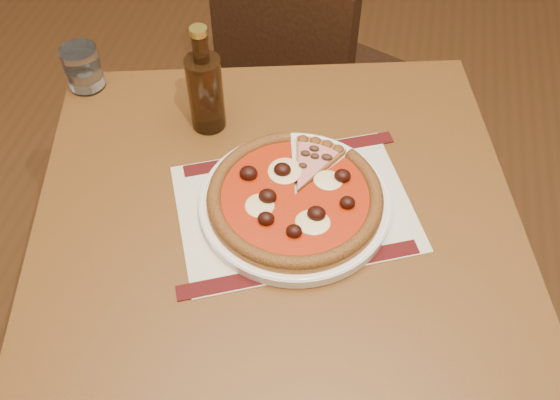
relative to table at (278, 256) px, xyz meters
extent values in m
cube|color=#553018|center=(0.63, 0.78, -0.66)|extent=(5.00, 6.00, 0.02)
cube|color=brown|center=(0.00, 0.00, 0.08)|extent=(0.98, 0.98, 0.04)
cylinder|color=brown|center=(-0.43, 0.25, -0.29)|extent=(0.05, 0.05, 0.71)
cylinder|color=brown|center=(0.25, 0.43, -0.29)|extent=(0.05, 0.05, 0.71)
cube|color=black|center=(-0.06, 0.78, -0.24)|extent=(0.52, 0.52, 0.04)
cylinder|color=black|center=(0.16, 0.87, -0.46)|extent=(0.03, 0.03, 0.39)
cylinder|color=black|center=(-0.15, 1.00, -0.46)|extent=(0.03, 0.03, 0.39)
cylinder|color=black|center=(0.04, 0.56, -0.46)|extent=(0.03, 0.03, 0.39)
cylinder|color=black|center=(-0.28, 0.69, -0.46)|extent=(0.03, 0.03, 0.39)
cube|color=black|center=(-0.12, 0.62, -0.02)|extent=(0.38, 0.19, 0.41)
cube|color=beige|center=(0.02, 0.03, 0.10)|extent=(0.46, 0.41, 0.00)
cylinder|color=white|center=(0.02, 0.03, 0.11)|extent=(0.32, 0.32, 0.02)
cylinder|color=#A56A28|center=(0.02, 0.03, 0.13)|extent=(0.29, 0.29, 0.01)
torus|color=brown|center=(0.02, 0.03, 0.13)|extent=(0.29, 0.29, 0.02)
cylinder|color=#A11A07|center=(0.02, 0.03, 0.13)|extent=(0.25, 0.25, 0.00)
ellipsoid|color=beige|center=(0.00, 0.08, 0.14)|extent=(0.05, 0.04, 0.01)
ellipsoid|color=beige|center=(-0.04, -0.01, 0.14)|extent=(0.05, 0.04, 0.01)
ellipsoid|color=beige|center=(0.05, -0.01, 0.14)|extent=(0.05, 0.04, 0.01)
ellipsoid|color=beige|center=(0.08, 0.09, 0.14)|extent=(0.05, 0.04, 0.01)
ellipsoid|color=black|center=(-0.01, 0.08, 0.15)|extent=(0.03, 0.03, 0.02)
ellipsoid|color=black|center=(-0.06, 0.06, 0.15)|extent=(0.03, 0.03, 0.02)
ellipsoid|color=black|center=(-0.03, 0.01, 0.15)|extent=(0.03, 0.03, 0.02)
ellipsoid|color=black|center=(-0.02, -0.05, 0.15)|extent=(0.03, 0.03, 0.02)
ellipsoid|color=black|center=(0.03, -0.03, 0.15)|extent=(0.03, 0.03, 0.02)
ellipsoid|color=black|center=(0.09, -0.03, 0.15)|extent=(0.03, 0.03, 0.02)
ellipsoid|color=black|center=(0.08, 0.03, 0.15)|extent=(0.03, 0.03, 0.02)
ellipsoid|color=black|center=(0.10, 0.09, 0.15)|extent=(0.03, 0.03, 0.02)
ellipsoid|color=#3E2416|center=(0.04, 0.09, 0.14)|extent=(0.02, 0.01, 0.01)
ellipsoid|color=#3E2416|center=(0.05, 0.13, 0.14)|extent=(0.02, 0.01, 0.01)
ellipsoid|color=#3E2416|center=(0.03, 0.09, 0.14)|extent=(0.02, 0.01, 0.01)
ellipsoid|color=#3E2416|center=(0.03, 0.13, 0.14)|extent=(0.02, 0.01, 0.01)
ellipsoid|color=#3E2416|center=(0.02, 0.09, 0.14)|extent=(0.02, 0.01, 0.01)
cylinder|color=white|center=(-0.44, 0.26, 0.14)|extent=(0.09, 0.09, 0.09)
cylinder|color=black|center=(-0.17, 0.20, 0.18)|extent=(0.06, 0.06, 0.15)
cylinder|color=black|center=(-0.17, 0.20, 0.27)|extent=(0.03, 0.03, 0.06)
cylinder|color=olive|center=(-0.17, 0.20, 0.31)|extent=(0.03, 0.03, 0.01)
camera|label=1|loc=(0.13, -0.61, 0.91)|focal=40.00mm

